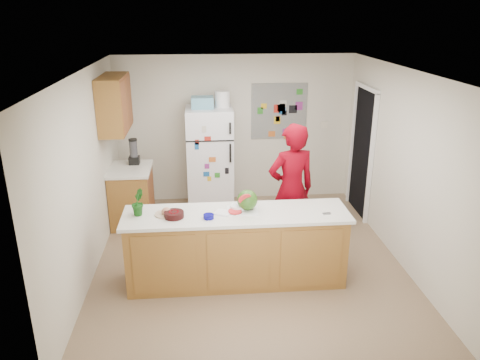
{
  "coord_description": "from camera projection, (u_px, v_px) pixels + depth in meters",
  "views": [
    {
      "loc": [
        -0.59,
        -5.54,
        3.18
      ],
      "look_at": [
        -0.1,
        0.2,
        1.08
      ],
      "focal_mm": 35.0,
      "sensor_mm": 36.0,
      "label": 1
    }
  ],
  "objects": [
    {
      "name": "side_counter_base",
      "position": [
        132.0,
        197.0,
        7.3
      ],
      "size": [
        0.6,
        0.8,
        0.86
      ],
      "primitive_type": "cube",
      "color": "brown",
      "rests_on": "floor"
    },
    {
      "name": "refrigerator",
      "position": [
        210.0,
        159.0,
        7.75
      ],
      "size": [
        0.75,
        0.7,
        1.7
      ],
      "primitive_type": "cube",
      "color": "silver",
      "rests_on": "floor"
    },
    {
      "name": "cobalt_bowl",
      "position": [
        209.0,
        216.0,
        5.37
      ],
      "size": [
        0.13,
        0.13,
        0.05
      ],
      "primitive_type": "cylinder",
      "rotation": [
        0.0,
        0.0,
        -0.06
      ],
      "color": "#06046A",
      "rests_on": "peninsula_top"
    },
    {
      "name": "wall_left",
      "position": [
        86.0,
        177.0,
        5.73
      ],
      "size": [
        0.02,
        4.5,
        2.5
      ],
      "primitive_type": "cube",
      "color": "beige",
      "rests_on": "ground"
    },
    {
      "name": "cherry_bowl",
      "position": [
        174.0,
        215.0,
        5.39
      ],
      "size": [
        0.26,
        0.26,
        0.07
      ],
      "primitive_type": "cylinder",
      "rotation": [
        0.0,
        0.0,
        0.13
      ],
      "color": "black",
      "rests_on": "peninsula_top"
    },
    {
      "name": "peninsula_top",
      "position": [
        236.0,
        214.0,
        5.53
      ],
      "size": [
        2.68,
        0.7,
        0.04
      ],
      "primitive_type": "cube",
      "color": "silver",
      "rests_on": "peninsula_base"
    },
    {
      "name": "cutting_board",
      "position": [
        242.0,
        211.0,
        5.57
      ],
      "size": [
        0.4,
        0.31,
        0.01
      ],
      "primitive_type": "cube",
      "rotation": [
        0.0,
        0.0,
        -0.08
      ],
      "color": "white",
      "rests_on": "peninsula_top"
    },
    {
      "name": "upper_cabinets",
      "position": [
        114.0,
        104.0,
        6.74
      ],
      "size": [
        0.35,
        1.0,
        0.8
      ],
      "primitive_type": "cube",
      "color": "brown",
      "rests_on": "wall_left"
    },
    {
      "name": "wall_back",
      "position": [
        235.0,
        129.0,
        8.01
      ],
      "size": [
        4.0,
        0.02,
        2.5
      ],
      "primitive_type": "cube",
      "color": "beige",
      "rests_on": "ground"
    },
    {
      "name": "white_bowl",
      "position": [
        238.0,
        207.0,
        5.6
      ],
      "size": [
        0.24,
        0.24,
        0.06
      ],
      "primitive_type": "cylinder",
      "rotation": [
        0.0,
        0.0,
        0.44
      ],
      "color": "silver",
      "rests_on": "peninsula_top"
    },
    {
      "name": "potted_plant",
      "position": [
        138.0,
        202.0,
        5.42
      ],
      "size": [
        0.14,
        0.17,
        0.31
      ],
      "primitive_type": "imported",
      "rotation": [
        0.0,
        0.0,
        1.56
      ],
      "color": "#134818",
      "rests_on": "peninsula_top"
    },
    {
      "name": "person",
      "position": [
        291.0,
        190.0,
        6.25
      ],
      "size": [
        0.75,
        0.58,
        1.82
      ],
      "primitive_type": "imported",
      "rotation": [
        0.0,
        0.0,
        3.38
      ],
      "color": "#62000A",
      "rests_on": "floor"
    },
    {
      "name": "watermelon_slice",
      "position": [
        235.0,
        211.0,
        5.51
      ],
      "size": [
        0.16,
        0.16,
        0.02
      ],
      "primitive_type": "cylinder",
      "color": "#C52B46",
      "rests_on": "cutting_board"
    },
    {
      "name": "plate",
      "position": [
        167.0,
        214.0,
        5.47
      ],
      "size": [
        0.35,
        0.35,
        0.02
      ],
      "primitive_type": "cylinder",
      "rotation": [
        0.0,
        0.0,
        0.33
      ],
      "color": "beige",
      "rests_on": "peninsula_top"
    },
    {
      "name": "wall_right",
      "position": [
        403.0,
        168.0,
        6.06
      ],
      "size": [
        0.02,
        4.5,
        2.5
      ],
      "primitive_type": "cube",
      "color": "beige",
      "rests_on": "ground"
    },
    {
      "name": "watermelon",
      "position": [
        247.0,
        200.0,
        5.55
      ],
      "size": [
        0.24,
        0.24,
        0.24
      ],
      "primitive_type": "sphere",
      "color": "#2E5118",
      "rests_on": "cutting_board"
    },
    {
      "name": "side_counter_top",
      "position": [
        130.0,
        169.0,
        7.15
      ],
      "size": [
        0.64,
        0.84,
        0.04
      ],
      "primitive_type": "cube",
      "color": "silver",
      "rests_on": "side_counter_base"
    },
    {
      "name": "peninsula_base",
      "position": [
        236.0,
        249.0,
        5.69
      ],
      "size": [
        2.6,
        0.62,
        0.88
      ],
      "primitive_type": "cube",
      "color": "brown",
      "rests_on": "floor"
    },
    {
      "name": "doorway",
      "position": [
        362.0,
        153.0,
        7.49
      ],
      "size": [
        0.03,
        0.85,
        2.04
      ],
      "primitive_type": "cube",
      "color": "black",
      "rests_on": "ground"
    },
    {
      "name": "floor",
      "position": [
        248.0,
        260.0,
        6.33
      ],
      "size": [
        4.0,
        4.5,
        0.02
      ],
      "primitive_type": "cube",
      "color": "brown",
      "rests_on": "ground"
    },
    {
      "name": "photo_collage",
      "position": [
        279.0,
        111.0,
        7.94
      ],
      "size": [
        0.95,
        0.01,
        0.95
      ],
      "primitive_type": "cube",
      "color": "slate",
      "rests_on": "wall_back"
    },
    {
      "name": "paper_towel",
      "position": [
        223.0,
        213.0,
        5.5
      ],
      "size": [
        0.23,
        0.22,
        0.02
      ],
      "primitive_type": "cube",
      "rotation": [
        0.0,
        0.0,
        -0.42
      ],
      "color": "silver",
      "rests_on": "peninsula_top"
    },
    {
      "name": "blender_appliance",
      "position": [
        134.0,
        152.0,
        7.27
      ],
      "size": [
        0.12,
        0.12,
        0.38
      ],
      "primitive_type": "cylinder",
      "color": "black",
      "rests_on": "side_counter_top"
    },
    {
      "name": "ceiling",
      "position": [
        250.0,
        70.0,
        5.46
      ],
      "size": [
        4.0,
        4.5,
        0.02
      ],
      "primitive_type": "cube",
      "color": "white",
      "rests_on": "wall_back"
    },
    {
      "name": "fridge_top_bin",
      "position": [
        202.0,
        102.0,
        7.42
      ],
      "size": [
        0.35,
        0.28,
        0.18
      ],
      "primitive_type": "cube",
      "color": "#5999B2",
      "rests_on": "refrigerator"
    },
    {
      "name": "keys",
      "position": [
        327.0,
        214.0,
        5.49
      ],
      "size": [
        0.1,
        0.05,
        0.01
      ],
      "primitive_type": "cube",
      "rotation": [
        0.0,
        0.0,
        0.1
      ],
      "color": "gray",
      "rests_on": "peninsula_top"
    }
  ]
}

